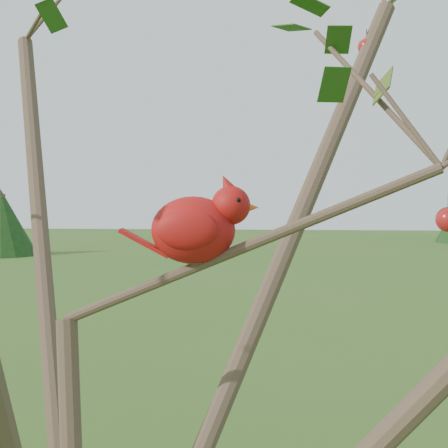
% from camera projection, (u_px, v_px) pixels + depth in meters
% --- Properties ---
extents(crabapple_tree, '(2.35, 2.05, 2.95)m').
position_uv_depth(crabapple_tree, '(88.00, 220.00, 1.01)').
color(crabapple_tree, '#443324').
rests_on(crabapple_tree, ground).
extents(cardinal, '(0.23, 0.12, 0.16)m').
position_uv_depth(cardinal, '(198.00, 227.00, 1.10)').
color(cardinal, '#A1140D').
rests_on(cardinal, ground).
extents(distant_trees, '(44.25, 14.07, 3.69)m').
position_uv_depth(distant_trees, '(242.00, 208.00, 26.44)').
color(distant_trees, '#443324').
rests_on(distant_trees, ground).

